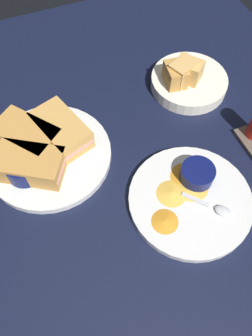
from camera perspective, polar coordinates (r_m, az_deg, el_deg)
ground_plane at (r=71.97cm, az=-2.21°, el=1.41°), size 110.00×110.00×3.00cm
plate_sandwich_main at (r=71.67cm, az=-13.07°, el=2.15°), size 26.14×26.14×1.60cm
sandwich_half_near at (r=70.95cm, az=-11.10°, el=6.44°), size 14.77×11.24×4.80cm
sandwich_half_far at (r=71.64cm, az=-16.62°, el=5.27°), size 14.92×13.99×4.80cm
sandwich_half_extra at (r=67.53cm, az=-16.17°, el=0.60°), size 13.33×15.05×4.80cm
ramekin_dark_sauce at (r=67.94cm, az=-17.15°, el=0.34°), size 7.80×7.80×4.07cm
spoon_by_dark_ramekin at (r=70.14cm, az=-12.67°, el=2.17°), size 4.20×9.88×0.80cm
plate_chips_companion at (r=65.92cm, az=10.97°, el=-5.44°), size 24.03×24.03×1.60cm
ramekin_light_gravy at (r=66.02cm, az=12.16°, el=-0.95°), size 6.69×6.69×3.23cm
spoon_by_gravy_ramekin at (r=64.99cm, az=15.27°, el=-6.71°), size 8.40×7.62×0.80cm
plantain_chip_scatter at (r=65.32cm, az=9.47°, el=-3.81°), size 14.11×16.06×0.60cm
bread_basket_rear at (r=82.63cm, az=10.44°, el=14.72°), size 18.15×18.15×8.19cm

